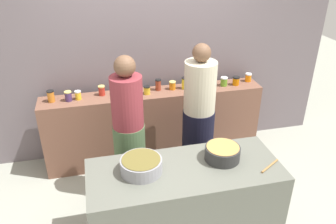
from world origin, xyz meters
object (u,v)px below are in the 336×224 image
object	(u,v)px
preserve_jar_0	(51,96)
cooking_pot_center	(222,153)
preserve_jar_5	(147,90)
preserve_jar_4	(126,90)
cooking_pot_left	(141,165)
preserve_jar_6	(158,85)
preserve_jar_11	(236,81)
preserve_jar_12	(248,77)
preserve_jar_10	(224,81)
preserve_jar_2	(78,95)
cook_in_cap	(198,124)
preserve_jar_1	(68,96)
preserve_jar_3	(102,90)
preserve_jar_9	(198,85)
wooden_spoon	(270,166)
cook_with_tongs	(129,137)
preserve_jar_7	(172,85)
preserve_jar_8	(185,83)

from	to	relation	value
preserve_jar_0	cooking_pot_center	distance (m)	2.06
preserve_jar_0	preserve_jar_5	world-z (taller)	preserve_jar_0
preserve_jar_4	cooking_pot_left	size ratio (longest dim) A/B	0.33
preserve_jar_6	preserve_jar_11	world-z (taller)	preserve_jar_6
preserve_jar_12	cooking_pot_center	bearing A→B (deg)	-122.69
preserve_jar_10	preserve_jar_12	distance (m)	0.37
preserve_jar_2	preserve_jar_12	bearing A→B (deg)	1.42
preserve_jar_11	cook_in_cap	world-z (taller)	cook_in_cap
preserve_jar_4	preserve_jar_1	bearing A→B (deg)	-179.76
preserve_jar_0	preserve_jar_10	world-z (taller)	preserve_jar_0
preserve_jar_1	preserve_jar_4	bearing A→B (deg)	0.24
preserve_jar_10	cooking_pot_left	distance (m)	1.86
preserve_jar_1	cooking_pot_center	world-z (taller)	preserve_jar_1
preserve_jar_5	cooking_pot_left	xyz separation A→B (m)	(-0.29, -1.32, -0.10)
preserve_jar_3	preserve_jar_4	size ratio (longest dim) A/B	1.01
preserve_jar_0	preserve_jar_12	xyz separation A→B (m)	(2.44, 0.04, -0.01)
preserve_jar_10	preserve_jar_2	bearing A→B (deg)	179.70
preserve_jar_6	preserve_jar_1	bearing A→B (deg)	-176.74
preserve_jar_3	preserve_jar_12	bearing A→B (deg)	-0.10
preserve_jar_4	preserve_jar_9	distance (m)	0.88
cooking_pot_left	wooden_spoon	distance (m)	1.12
preserve_jar_5	preserve_jar_6	size ratio (longest dim) A/B	0.71
preserve_jar_4	preserve_jar_11	world-z (taller)	preserve_jar_4
cook_with_tongs	preserve_jar_12	bearing A→B (deg)	22.89
preserve_jar_10	preserve_jar_11	size ratio (longest dim) A/B	1.04
preserve_jar_5	cook_with_tongs	xyz separation A→B (m)	(-0.31, -0.61, -0.24)
preserve_jar_4	cook_in_cap	bearing A→B (deg)	-37.50
preserve_jar_0	preserve_jar_11	size ratio (longest dim) A/B	1.26
preserve_jar_7	preserve_jar_8	distance (m)	0.16
preserve_jar_9	cook_in_cap	distance (m)	0.59
preserve_jar_1	preserve_jar_5	xyz separation A→B (m)	(0.91, -0.02, -0.01)
preserve_jar_2	preserve_jar_5	xyz separation A→B (m)	(0.80, -0.03, -0.00)
preserve_jar_4	preserve_jar_2	bearing A→B (deg)	179.01
preserve_jar_2	cook_with_tongs	bearing A→B (deg)	-52.66
cook_with_tongs	preserve_jar_10	bearing A→B (deg)	26.16
preserve_jar_6	cook_with_tongs	bearing A→B (deg)	-123.67
preserve_jar_6	preserve_jar_12	xyz separation A→B (m)	(1.19, 0.01, -0.02)
preserve_jar_6	cooking_pot_left	world-z (taller)	preserve_jar_6
preserve_jar_10	preserve_jar_11	distance (m)	0.16
preserve_jar_5	wooden_spoon	bearing A→B (deg)	-61.68
wooden_spoon	cook_in_cap	world-z (taller)	cook_in_cap
preserve_jar_9	preserve_jar_8	bearing A→B (deg)	159.87
preserve_jar_10	cook_with_tongs	world-z (taller)	cook_with_tongs
preserve_jar_12	cooking_pot_left	bearing A→B (deg)	-139.21
preserve_jar_0	preserve_jar_2	bearing A→B (deg)	-1.69
preserve_jar_1	preserve_jar_2	bearing A→B (deg)	6.58
cooking_pot_center	wooden_spoon	distance (m)	0.42
preserve_jar_3	cooking_pot_center	distance (m)	1.71
preserve_jar_3	preserve_jar_9	world-z (taller)	preserve_jar_3
preserve_jar_7	preserve_jar_9	bearing A→B (deg)	-13.44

